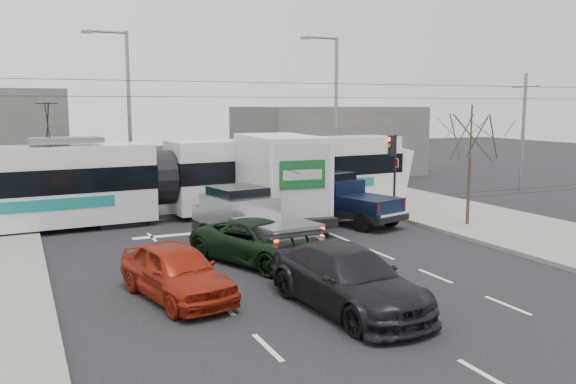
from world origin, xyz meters
name	(u,v)px	position (x,y,z in m)	size (l,w,h in m)	color
ground	(338,259)	(0.00, 0.00, 0.00)	(120.00, 120.00, 0.00)	black
sidewalk_right	(538,234)	(9.00, 0.00, 0.07)	(6.00, 60.00, 0.15)	gray
rails	(238,212)	(0.00, 10.00, 0.01)	(60.00, 1.60, 0.03)	#33302D
building_right	(325,140)	(12.00, 24.00, 2.50)	(12.00, 10.00, 5.00)	slate
bare_tree	(471,138)	(7.60, 2.50, 3.79)	(2.40, 2.40, 5.00)	#47382B
traffic_signal	(393,156)	(6.47, 6.50, 2.74)	(0.44, 0.44, 3.60)	black
street_lamp_near	(333,105)	(7.31, 14.00, 5.11)	(2.38, 0.25, 9.00)	slate
street_lamp_far	(125,105)	(-4.19, 16.00, 5.11)	(2.38, 0.25, 9.00)	slate
catenary	(237,132)	(0.00, 10.00, 3.88)	(60.00, 0.20, 7.00)	black
tram	(160,179)	(-3.87, 9.50, 1.84)	(25.55, 4.63, 5.19)	white
silver_pickup	(249,219)	(-2.20, 2.60, 1.08)	(3.08, 6.25, 2.17)	black
box_truck	(275,180)	(0.53, 6.63, 1.91)	(3.26, 7.92, 3.87)	black
navy_pickup	(343,198)	(3.32, 5.62, 1.08)	(3.36, 5.50, 2.18)	black
green_car	(260,242)	(-2.55, 0.62, 0.70)	(2.32, 5.02, 1.40)	black
red_car	(176,271)	(-5.96, -1.92, 0.75)	(1.77, 4.39, 1.50)	maroon
dark_car	(348,279)	(-2.20, -4.52, 0.78)	(2.19, 5.38, 1.56)	black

